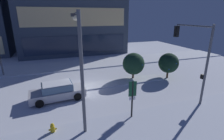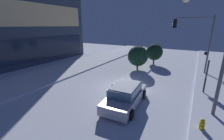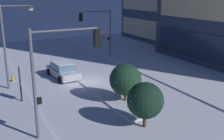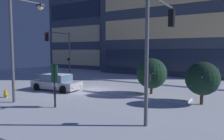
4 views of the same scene
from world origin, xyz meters
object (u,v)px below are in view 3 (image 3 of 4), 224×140
(traffic_light_corner_far_left, at_px, (98,25))
(decorated_tree_median, at_px, (125,80))
(street_lamp_arched, at_px, (13,35))
(parking_info_sign, at_px, (20,81))
(car_near, at_px, (63,70))
(traffic_light_corner_near_right, at_px, (60,64))
(decorated_tree_left_of_median, at_px, (145,100))
(fire_hydrant, at_px, (13,79))

(traffic_light_corner_far_left, bearing_deg, decorated_tree_median, 72.75)
(street_lamp_arched, bearing_deg, parking_info_sign, -90.18)
(car_near, xyz_separation_m, traffic_light_corner_near_right, (10.89, -3.43, 3.64))
(parking_info_sign, xyz_separation_m, decorated_tree_left_of_median, (7.57, 6.14, -0.01))
(car_near, xyz_separation_m, decorated_tree_median, (8.36, 2.28, 1.10))
(traffic_light_corner_far_left, relative_size, decorated_tree_median, 1.99)
(traffic_light_corner_near_right, bearing_deg, decorated_tree_median, 23.86)
(parking_info_sign, height_order, decorated_tree_median, decorated_tree_median)
(parking_info_sign, bearing_deg, traffic_light_corner_far_left, 46.54)
(car_near, distance_m, street_lamp_arched, 6.26)
(traffic_light_corner_far_left, bearing_deg, fire_hydrant, 25.62)
(traffic_light_corner_near_right, height_order, street_lamp_arched, street_lamp_arched)
(street_lamp_arched, bearing_deg, car_near, 21.47)
(street_lamp_arched, bearing_deg, traffic_light_corner_far_left, 37.32)
(car_near, relative_size, fire_hydrant, 6.59)
(car_near, distance_m, parking_info_sign, 6.87)
(traffic_light_corner_near_right, bearing_deg, street_lamp_arched, 96.82)
(car_near, height_order, decorated_tree_left_of_median, decorated_tree_left_of_median)
(decorated_tree_left_of_median, bearing_deg, car_near, -173.81)
(traffic_light_corner_near_right, bearing_deg, decorated_tree_left_of_median, -17.11)
(decorated_tree_left_of_median, bearing_deg, decorated_tree_median, 166.73)
(street_lamp_arched, bearing_deg, decorated_tree_left_of_median, -57.64)
(traffic_light_corner_near_right, distance_m, traffic_light_corner_far_left, 19.70)
(traffic_light_corner_far_left, distance_m, street_lamp_arched, 13.53)
(traffic_light_corner_near_right, bearing_deg, parking_info_sign, 102.70)
(traffic_light_corner_far_left, relative_size, decorated_tree_left_of_median, 2.07)
(fire_hydrant, bearing_deg, street_lamp_arched, 3.96)
(traffic_light_corner_far_left, height_order, decorated_tree_left_of_median, traffic_light_corner_far_left)
(traffic_light_corner_far_left, bearing_deg, parking_info_sign, 43.05)
(street_lamp_arched, distance_m, parking_info_sign, 4.48)
(fire_hydrant, distance_m, decorated_tree_left_of_median, 14.28)
(car_near, xyz_separation_m, parking_info_sign, (4.79, -4.80, 1.08))
(street_lamp_arched, height_order, fire_hydrant, street_lamp_arched)
(traffic_light_corner_near_right, distance_m, decorated_tree_median, 6.74)
(fire_hydrant, distance_m, parking_info_sign, 5.49)
(car_near, relative_size, traffic_light_corner_near_right, 0.75)
(fire_hydrant, relative_size, parking_info_sign, 0.26)
(fire_hydrant, relative_size, decorated_tree_left_of_median, 0.25)
(traffic_light_corner_near_right, xyz_separation_m, street_lamp_arched, (-9.45, -1.13, 0.41))
(traffic_light_corner_far_left, bearing_deg, traffic_light_corner_near_right, 58.94)
(car_near, xyz_separation_m, fire_hydrant, (-0.51, -4.69, -0.36))
(traffic_light_corner_near_right, height_order, traffic_light_corner_far_left, traffic_light_corner_near_right)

